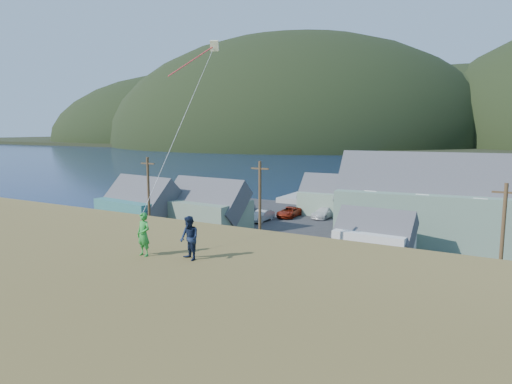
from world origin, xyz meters
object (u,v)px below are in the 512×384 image
Objects in this scene: kite_flyer_navy at (189,238)px; shed_palegreen_near at (206,206)px; wharf at (369,201)px; shed_teal at (140,204)px; lodge at (506,206)px; shed_palegreen_far at (337,196)px; shed_white at (374,236)px; kite_flyer_green at (144,234)px.

shed_palegreen_near is at bearing 149.06° from kite_flyer_navy.
wharf is 36.19m from shed_teal.
lodge reaches higher than shed_palegreen_far.
kite_flyer_navy is at bearing -36.16° from shed_teal.
lodge is 3.20× the size of shed_palegreen_far.
lodge is at bearing -27.02° from shed_palegreen_far.
shed_palegreen_far is (-10.08, 18.50, 0.46)m from shed_white.
wharf is 28.49m from lodge.
kite_flyer_navy is (-9.61, -37.20, 3.63)m from lodge.
kite_flyer_green is 1.02× the size of kite_flyer_navy.
shed_white reaches higher than wharf.
wharf is at bearing 103.20° from kite_flyer_green.
shed_palegreen_near is 20.72m from shed_white.
shed_palegreen_far is at bearing 60.84° from shed_palegreen_near.
shed_palegreen_near is at bearing -125.65° from shed_palegreen_far.
kite_flyer_green is (27.30, -28.18, 5.26)m from shed_teal.
kite_flyer_green is (-11.41, -37.60, 3.64)m from lodge.
shed_teal is at bearing -123.03° from wharf.
shed_white is at bearing -144.34° from lodge.
shed_palegreen_near is at bearing 175.86° from shed_white.
shed_teal is 6.24× the size of kite_flyer_green.
kite_flyer_navy is at bearing -79.55° from shed_palegreen_far.
lodge is 39.46m from kite_flyer_green.
shed_teal reaches higher than wharf.
wharf is 31.40m from shed_white.
lodge is at bearing 44.69° from shed_white.
lodge is at bearing 16.45° from shed_palegreen_near.
lodge is 38.59m from kite_flyer_navy.
kite_flyer_navy reaches higher than shed_palegreen_far.
shed_palegreen_far is (-20.31, 9.26, -1.77)m from lodge.
wharf is 11.87m from shed_palegreen_far.
kite_flyer_navy is (9.41, -58.06, 7.54)m from wharf.
shed_teal is 6.36× the size of kite_flyer_navy.
lodge is 13.97m from shed_white.
kite_flyer_green is at bearing -143.31° from kite_flyer_navy.
wharf is 16.39× the size of kite_flyer_navy.
kite_flyer_green is (19.39, -30.78, 5.27)m from shed_palegreen_near.
shed_palegreen_near is at bearing 25.74° from shed_teal.
shed_teal is 39.58m from kite_flyer_green.
wharf is at bearing 81.14° from shed_palegreen_far.
shed_teal is at bearing 160.50° from kite_flyer_navy.
lodge is 39.87m from shed_teal.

